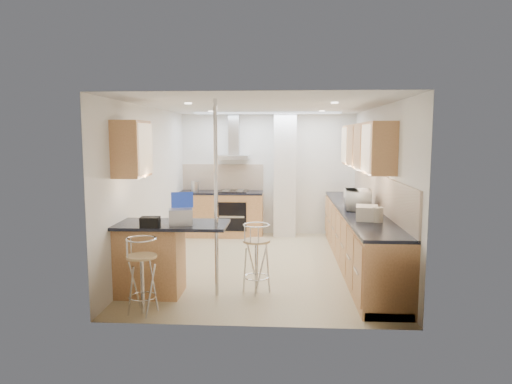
# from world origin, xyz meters

# --- Properties ---
(ground) EXTENTS (4.80, 4.80, 0.00)m
(ground) POSITION_xyz_m (0.00, 0.00, 0.00)
(ground) COLOR tan
(ground) RESTS_ON ground
(room_shell) EXTENTS (3.64, 4.84, 2.51)m
(room_shell) POSITION_xyz_m (0.32, 0.38, 1.54)
(room_shell) COLOR white
(room_shell) RESTS_ON ground
(right_counter) EXTENTS (0.63, 4.40, 0.92)m
(right_counter) POSITION_xyz_m (1.50, 0.00, 0.46)
(right_counter) COLOR #AA7244
(right_counter) RESTS_ON ground
(back_counter) EXTENTS (1.70, 0.63, 0.92)m
(back_counter) POSITION_xyz_m (-0.95, 2.10, 0.46)
(back_counter) COLOR #AA7244
(back_counter) RESTS_ON ground
(peninsula) EXTENTS (1.47, 0.72, 0.94)m
(peninsula) POSITION_xyz_m (-1.12, -1.45, 0.48)
(peninsula) COLOR #AA7244
(peninsula) RESTS_ON ground
(microwave) EXTENTS (0.41, 0.58, 0.30)m
(microwave) POSITION_xyz_m (1.47, -0.08, 1.07)
(microwave) COLOR white
(microwave) RESTS_ON right_counter
(laptop) EXTENTS (0.33, 0.28, 0.20)m
(laptop) POSITION_xyz_m (-0.96, -1.55, 1.04)
(laptop) COLOR #A6A8AF
(laptop) RESTS_ON peninsula
(bag) EXTENTS (0.24, 0.19, 0.13)m
(bag) POSITION_xyz_m (-1.30, -1.72, 1.00)
(bag) COLOR black
(bag) RESTS_ON peninsula
(bar_stool_near) EXTENTS (0.41, 0.41, 0.90)m
(bar_stool_near) POSITION_xyz_m (-1.30, -2.10, 0.45)
(bar_stool_near) COLOR tan
(bar_stool_near) RESTS_ON ground
(bar_stool_end) EXTENTS (0.49, 0.49, 0.92)m
(bar_stool_end) POSITION_xyz_m (-0.03, -1.31, 0.46)
(bar_stool_end) COLOR tan
(bar_stool_end) RESTS_ON ground
(jar_a) EXTENTS (0.14, 0.14, 0.17)m
(jar_a) POSITION_xyz_m (1.49, 1.30, 1.00)
(jar_a) COLOR white
(jar_a) RESTS_ON right_counter
(jar_b) EXTENTS (0.12, 0.12, 0.13)m
(jar_b) POSITION_xyz_m (1.66, 1.36, 0.99)
(jar_b) COLOR white
(jar_b) RESTS_ON right_counter
(jar_c) EXTENTS (0.16, 0.16, 0.19)m
(jar_c) POSITION_xyz_m (1.56, -1.11, 1.02)
(jar_c) COLOR beige
(jar_c) RESTS_ON right_counter
(jar_d) EXTENTS (0.12, 0.12, 0.14)m
(jar_d) POSITION_xyz_m (1.53, -0.76, 0.99)
(jar_d) COLOR white
(jar_d) RESTS_ON right_counter
(bread_bin) EXTENTS (0.34, 0.40, 0.19)m
(bread_bin) POSITION_xyz_m (1.44, -0.96, 1.01)
(bread_bin) COLOR white
(bread_bin) RESTS_ON right_counter
(kettle) EXTENTS (0.16, 0.16, 0.21)m
(kettle) POSITION_xyz_m (-1.48, 2.08, 1.02)
(kettle) COLOR #B6B8BB
(kettle) RESTS_ON back_counter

